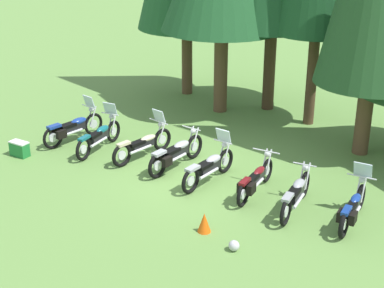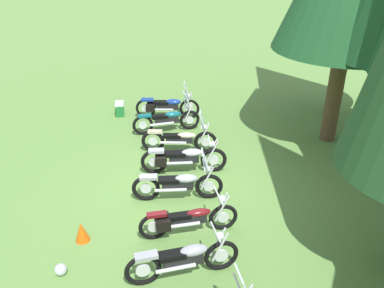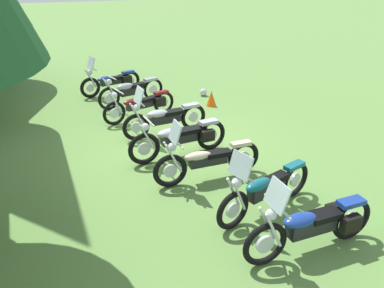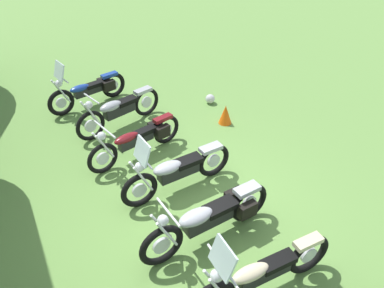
{
  "view_description": "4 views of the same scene",
  "coord_description": "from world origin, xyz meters",
  "px_view_note": "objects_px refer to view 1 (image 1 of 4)",
  "views": [
    {
      "loc": [
        10.74,
        -10.21,
        7.18
      ],
      "look_at": [
        -0.26,
        0.23,
        0.83
      ],
      "focal_mm": 54.63,
      "sensor_mm": 36.0,
      "label": 1
    },
    {
      "loc": [
        9.02,
        1.25,
        6.06
      ],
      "look_at": [
        -0.67,
        0.29,
        0.95
      ],
      "focal_mm": 37.57,
      "sensor_mm": 36.0,
      "label": 2
    },
    {
      "loc": [
        -8.54,
        2.19,
        4.12
      ],
      "look_at": [
        -1.23,
        -0.1,
        0.51
      ],
      "focal_mm": 36.31,
      "sensor_mm": 36.0,
      "label": 3
    },
    {
      "loc": [
        -4.47,
        1.94,
        4.91
      ],
      "look_at": [
        0.94,
        -0.38,
        0.71
      ],
      "focal_mm": 35.25,
      "sensor_mm": 36.0,
      "label": 4
    }
  ],
  "objects_px": {
    "motorcycle_3": "(176,153)",
    "traffic_cone": "(204,223)",
    "motorcycle_5": "(255,180)",
    "motorcycle_7": "(353,207)",
    "motorcycle_1": "(100,136)",
    "picnic_cooler": "(20,149)",
    "motorcycle_2": "(143,144)",
    "motorcycle_0": "(73,127)",
    "motorcycle_6": "(296,193)",
    "dropped_helmet": "(234,246)",
    "motorcycle_4": "(209,166)"
  },
  "relations": [
    {
      "from": "motorcycle_3",
      "to": "traffic_cone",
      "type": "xyz_separation_m",
      "value": [
        3.07,
        -1.88,
        -0.23
      ]
    },
    {
      "from": "motorcycle_5",
      "to": "motorcycle_7",
      "type": "bearing_deg",
      "value": -96.05
    },
    {
      "from": "motorcycle_1",
      "to": "picnic_cooler",
      "type": "relative_size",
      "value": 3.41
    },
    {
      "from": "motorcycle_2",
      "to": "motorcycle_0",
      "type": "bearing_deg",
      "value": 104.04
    },
    {
      "from": "motorcycle_6",
      "to": "traffic_cone",
      "type": "distance_m",
      "value": 2.53
    },
    {
      "from": "motorcycle_2",
      "to": "motorcycle_6",
      "type": "bearing_deg",
      "value": -85.76
    },
    {
      "from": "traffic_cone",
      "to": "motorcycle_5",
      "type": "bearing_deg",
      "value": 100.6
    },
    {
      "from": "motorcycle_0",
      "to": "motorcycle_3",
      "type": "relative_size",
      "value": 0.97
    },
    {
      "from": "motorcycle_6",
      "to": "dropped_helmet",
      "type": "bearing_deg",
      "value": 164.09
    },
    {
      "from": "motorcycle_0",
      "to": "traffic_cone",
      "type": "xyz_separation_m",
      "value": [
        6.83,
        -0.84,
        -0.25
      ]
    },
    {
      "from": "motorcycle_0",
      "to": "traffic_cone",
      "type": "distance_m",
      "value": 6.89
    },
    {
      "from": "motorcycle_6",
      "to": "motorcycle_5",
      "type": "bearing_deg",
      "value": 73.69
    },
    {
      "from": "motorcycle_3",
      "to": "traffic_cone",
      "type": "relative_size",
      "value": 5.05
    },
    {
      "from": "motorcycle_3",
      "to": "motorcycle_7",
      "type": "relative_size",
      "value": 1.15
    },
    {
      "from": "motorcycle_2",
      "to": "picnic_cooler",
      "type": "bearing_deg",
      "value": 130.58
    },
    {
      "from": "motorcycle_0",
      "to": "motorcycle_2",
      "type": "distance_m",
      "value": 2.68
    },
    {
      "from": "motorcycle_5",
      "to": "picnic_cooler",
      "type": "distance_m",
      "value": 7.32
    },
    {
      "from": "motorcycle_5",
      "to": "motorcycle_3",
      "type": "bearing_deg",
      "value": 81.1
    },
    {
      "from": "motorcycle_0",
      "to": "motorcycle_5",
      "type": "height_order",
      "value": "motorcycle_0"
    },
    {
      "from": "motorcycle_1",
      "to": "motorcycle_3",
      "type": "distance_m",
      "value": 2.72
    },
    {
      "from": "motorcycle_2",
      "to": "traffic_cone",
      "type": "relative_size",
      "value": 4.91
    },
    {
      "from": "motorcycle_4",
      "to": "motorcycle_3",
      "type": "bearing_deg",
      "value": 83.77
    },
    {
      "from": "motorcycle_2",
      "to": "motorcycle_4",
      "type": "bearing_deg",
      "value": -87.4
    },
    {
      "from": "motorcycle_2",
      "to": "motorcycle_5",
      "type": "bearing_deg",
      "value": -84.47
    },
    {
      "from": "motorcycle_7",
      "to": "dropped_helmet",
      "type": "relative_size",
      "value": 8.47
    },
    {
      "from": "motorcycle_5",
      "to": "dropped_helmet",
      "type": "xyz_separation_m",
      "value": [
        1.45,
        -2.37,
        -0.3
      ]
    },
    {
      "from": "motorcycle_1",
      "to": "motorcycle_6",
      "type": "bearing_deg",
      "value": -99.19
    },
    {
      "from": "motorcycle_1",
      "to": "traffic_cone",
      "type": "height_order",
      "value": "motorcycle_1"
    },
    {
      "from": "traffic_cone",
      "to": "motorcycle_3",
      "type": "bearing_deg",
      "value": 148.62
    },
    {
      "from": "motorcycle_2",
      "to": "motorcycle_4",
      "type": "height_order",
      "value": "motorcycle_2"
    },
    {
      "from": "motorcycle_2",
      "to": "motorcycle_6",
      "type": "distance_m",
      "value": 5.16
    },
    {
      "from": "motorcycle_4",
      "to": "dropped_helmet",
      "type": "xyz_separation_m",
      "value": [
        2.79,
        -2.02,
        -0.35
      ]
    },
    {
      "from": "motorcycle_7",
      "to": "traffic_cone",
      "type": "distance_m",
      "value": 3.56
    },
    {
      "from": "motorcycle_2",
      "to": "motorcycle_5",
      "type": "height_order",
      "value": "motorcycle_2"
    },
    {
      "from": "motorcycle_5",
      "to": "picnic_cooler",
      "type": "xyz_separation_m",
      "value": [
        -6.55,
        -3.26,
        -0.2
      ]
    },
    {
      "from": "traffic_cone",
      "to": "picnic_cooler",
      "type": "bearing_deg",
      "value": -172.05
    },
    {
      "from": "motorcycle_3",
      "to": "traffic_cone",
      "type": "bearing_deg",
      "value": -130.55
    },
    {
      "from": "motorcycle_1",
      "to": "traffic_cone",
      "type": "bearing_deg",
      "value": -121.19
    },
    {
      "from": "motorcycle_3",
      "to": "motorcycle_6",
      "type": "distance_m",
      "value": 3.94
    },
    {
      "from": "motorcycle_3",
      "to": "motorcycle_5",
      "type": "xyz_separation_m",
      "value": [
        2.65,
        0.41,
        -0.05
      ]
    },
    {
      "from": "motorcycle_6",
      "to": "motorcycle_2",
      "type": "bearing_deg",
      "value": 77.66
    },
    {
      "from": "motorcycle_3",
      "to": "motorcycle_7",
      "type": "distance_m",
      "value": 5.33
    },
    {
      "from": "motorcycle_5",
      "to": "motorcycle_7",
      "type": "xyz_separation_m",
      "value": [
        2.6,
        0.54,
        0.01
      ]
    },
    {
      "from": "motorcycle_7",
      "to": "dropped_helmet",
      "type": "height_order",
      "value": "motorcycle_7"
    },
    {
      "from": "motorcycle_0",
      "to": "motorcycle_6",
      "type": "bearing_deg",
      "value": -83.38
    },
    {
      "from": "motorcycle_5",
      "to": "picnic_cooler",
      "type": "bearing_deg",
      "value": 98.74
    },
    {
      "from": "dropped_helmet",
      "to": "motorcycle_3",
      "type": "bearing_deg",
      "value": 154.44
    },
    {
      "from": "traffic_cone",
      "to": "motorcycle_6",
      "type": "bearing_deg",
      "value": 70.56
    },
    {
      "from": "picnic_cooler",
      "to": "dropped_helmet",
      "type": "distance_m",
      "value": 8.05
    },
    {
      "from": "motorcycle_5",
      "to": "motorcycle_6",
      "type": "bearing_deg",
      "value": -103.75
    }
  ]
}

